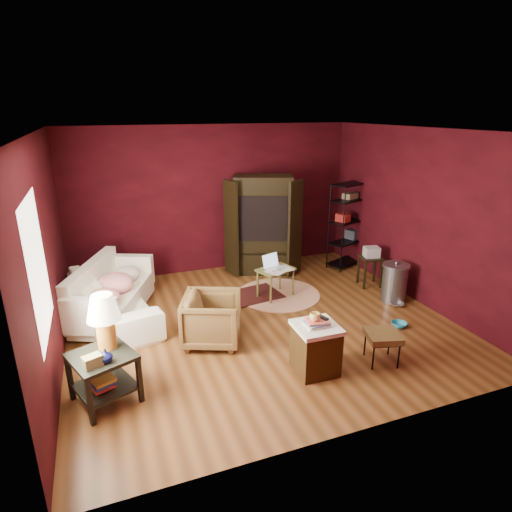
{
  "coord_description": "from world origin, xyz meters",
  "views": [
    {
      "loc": [
        -2.11,
        -5.4,
        3.08
      ],
      "look_at": [
        0.0,
        0.2,
        1.0
      ],
      "focal_mm": 30.0,
      "sensor_mm": 36.0,
      "label": 1
    }
  ],
  "objects_px": {
    "laptop_desk": "(275,272)",
    "hamper": "(316,347)",
    "tv_armoire": "(263,223)",
    "side_table": "(103,339)",
    "sofa": "(111,291)",
    "armchair": "(212,317)",
    "wire_shelving": "(349,221)"
  },
  "relations": [
    {
      "from": "laptop_desk",
      "to": "hamper",
      "type": "bearing_deg",
      "value": -119.56
    },
    {
      "from": "laptop_desk",
      "to": "tv_armoire",
      "type": "distance_m",
      "value": 1.32
    },
    {
      "from": "tv_armoire",
      "to": "side_table",
      "type": "bearing_deg",
      "value": -113.81
    },
    {
      "from": "sofa",
      "to": "hamper",
      "type": "height_order",
      "value": "sofa"
    },
    {
      "from": "armchair",
      "to": "side_table",
      "type": "relative_size",
      "value": 0.64
    },
    {
      "from": "side_table",
      "to": "tv_armoire",
      "type": "relative_size",
      "value": 0.64
    },
    {
      "from": "laptop_desk",
      "to": "armchair",
      "type": "bearing_deg",
      "value": -161.1
    },
    {
      "from": "sofa",
      "to": "hamper",
      "type": "relative_size",
      "value": 3.14
    },
    {
      "from": "tv_armoire",
      "to": "sofa",
      "type": "bearing_deg",
      "value": -138.89
    },
    {
      "from": "side_table",
      "to": "wire_shelving",
      "type": "xyz_separation_m",
      "value": [
        4.76,
        2.72,
        0.21
      ]
    },
    {
      "from": "laptop_desk",
      "to": "tv_armoire",
      "type": "height_order",
      "value": "tv_armoire"
    },
    {
      "from": "side_table",
      "to": "laptop_desk",
      "type": "distance_m",
      "value": 3.35
    },
    {
      "from": "laptop_desk",
      "to": "tv_armoire",
      "type": "relative_size",
      "value": 0.39
    },
    {
      "from": "side_table",
      "to": "laptop_desk",
      "type": "bearing_deg",
      "value": 33.11
    },
    {
      "from": "tv_armoire",
      "to": "armchair",
      "type": "bearing_deg",
      "value": -104.29
    },
    {
      "from": "armchair",
      "to": "hamper",
      "type": "distance_m",
      "value": 1.49
    },
    {
      "from": "side_table",
      "to": "sofa",
      "type": "bearing_deg",
      "value": 85.8
    },
    {
      "from": "sofa",
      "to": "tv_armoire",
      "type": "bearing_deg",
      "value": -81.53
    },
    {
      "from": "tv_armoire",
      "to": "wire_shelving",
      "type": "height_order",
      "value": "tv_armoire"
    },
    {
      "from": "side_table",
      "to": "hamper",
      "type": "height_order",
      "value": "side_table"
    },
    {
      "from": "hamper",
      "to": "laptop_desk",
      "type": "height_order",
      "value": "laptop_desk"
    },
    {
      "from": "hamper",
      "to": "laptop_desk",
      "type": "distance_m",
      "value": 2.25
    },
    {
      "from": "hamper",
      "to": "wire_shelving",
      "type": "distance_m",
      "value": 3.96
    },
    {
      "from": "side_table",
      "to": "tv_armoire",
      "type": "bearing_deg",
      "value": 44.73
    },
    {
      "from": "armchair",
      "to": "laptop_desk",
      "type": "relative_size",
      "value": 1.05
    },
    {
      "from": "side_table",
      "to": "wire_shelving",
      "type": "distance_m",
      "value": 5.49
    },
    {
      "from": "laptop_desk",
      "to": "wire_shelving",
      "type": "height_order",
      "value": "wire_shelving"
    },
    {
      "from": "side_table",
      "to": "hamper",
      "type": "distance_m",
      "value": 2.45
    },
    {
      "from": "side_table",
      "to": "laptop_desk",
      "type": "relative_size",
      "value": 1.65
    },
    {
      "from": "armchair",
      "to": "tv_armoire",
      "type": "distance_m",
      "value": 2.87
    },
    {
      "from": "hamper",
      "to": "armchair",
      "type": "bearing_deg",
      "value": 131.86
    },
    {
      "from": "armchair",
      "to": "side_table",
      "type": "xyz_separation_m",
      "value": [
        -1.39,
        -0.73,
        0.34
      ]
    }
  ]
}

